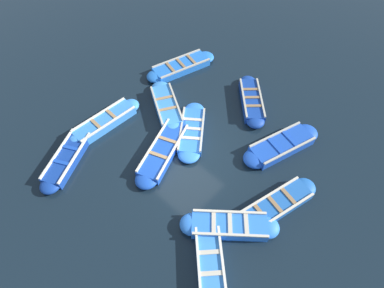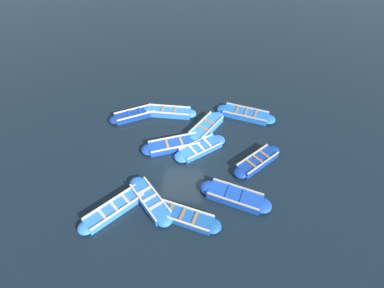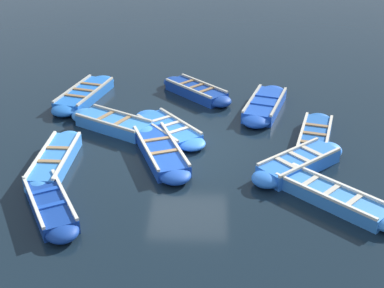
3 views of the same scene
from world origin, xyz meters
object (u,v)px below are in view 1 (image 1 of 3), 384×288
object	(u,v)px
boat_tucked	(274,207)
boat_outer_left	(229,226)
boat_inner_gap	(251,100)
boat_outer_right	(181,66)
boat_mid_row	(192,131)
boat_bow_out	(211,275)
boat_alongside	(105,122)
boat_stern_in	(167,106)
boat_drifting	(68,158)
boat_end_of_row	(164,150)
boat_broadside	(281,145)

from	to	relation	value
boat_tucked	boat_outer_left	size ratio (longest dim) A/B	1.24
boat_inner_gap	boat_outer_right	bearing A→B (deg)	96.56
boat_inner_gap	boat_mid_row	world-z (taller)	boat_inner_gap
boat_bow_out	boat_alongside	distance (m)	7.60
boat_stern_in	boat_bow_out	size ratio (longest dim) A/B	1.03
boat_outer_right	boat_outer_left	bearing A→B (deg)	-124.58
boat_inner_gap	boat_alongside	xyz separation A→B (m)	(-5.41, 3.83, 0.00)
boat_tucked	boat_drifting	size ratio (longest dim) A/B	1.16
boat_drifting	boat_outer_right	xyz separation A→B (m)	(7.08, 0.67, -0.00)
boat_mid_row	boat_end_of_row	size ratio (longest dim) A/B	0.82
boat_broadside	boat_drifting	size ratio (longest dim) A/B	1.13
boat_broadside	boat_outer_left	xyz separation A→B (m)	(-4.11, -0.60, 0.01)
boat_mid_row	boat_stern_in	size ratio (longest dim) A/B	0.94
boat_tucked	boat_end_of_row	xyz separation A→B (m)	(-0.98, 4.64, 0.01)
boat_end_of_row	boat_stern_in	distance (m)	2.42
boat_end_of_row	boat_bow_out	bearing A→B (deg)	-116.59
boat_drifting	boat_mid_row	size ratio (longest dim) A/B	1.04
boat_inner_gap	boat_alongside	world-z (taller)	boat_alongside
boat_broadside	boat_tucked	bearing A→B (deg)	-152.10
boat_drifting	boat_alongside	bearing A→B (deg)	11.59
boat_tucked	boat_mid_row	distance (m)	4.54
boat_broadside	boat_outer_right	bearing A→B (deg)	83.16
boat_outer_left	boat_alongside	size ratio (longest dim) A/B	0.86
boat_tucked	boat_drifting	bearing A→B (deg)	118.36
boat_mid_row	boat_alongside	size ratio (longest dim) A/B	0.88
boat_drifting	boat_alongside	xyz separation A→B (m)	(2.14, 0.44, 0.01)
boat_stern_in	boat_broadside	bearing A→B (deg)	-71.38
boat_broadside	boat_end_of_row	bearing A→B (deg)	135.93
boat_inner_gap	boat_outer_left	size ratio (longest dim) A/B	0.96
boat_outer_left	boat_mid_row	distance (m)	4.39
boat_mid_row	boat_outer_right	distance (m)	4.25
boat_mid_row	boat_end_of_row	xyz separation A→B (m)	(-1.52, 0.13, 0.03)
boat_outer_left	boat_stern_in	world-z (taller)	boat_outer_left
boat_broadside	boat_end_of_row	xyz separation A→B (m)	(-3.44, 3.34, -0.02)
boat_mid_row	boat_inner_gap	bearing A→B (deg)	-13.77
boat_mid_row	boat_tucked	bearing A→B (deg)	-96.81
boat_end_of_row	boat_broadside	bearing A→B (deg)	-44.07
boat_inner_gap	boat_outer_right	xyz separation A→B (m)	(-0.47, 4.06, -0.01)
boat_drifting	boat_outer_right	bearing A→B (deg)	5.38
boat_tucked	boat_alongside	xyz separation A→B (m)	(-1.71, 7.56, 0.03)
boat_end_of_row	boat_bow_out	xyz separation A→B (m)	(-2.26, -4.51, 0.00)
boat_broadside	boat_outer_left	distance (m)	4.15
boat_tucked	boat_outer_right	size ratio (longest dim) A/B	0.98
boat_inner_gap	boat_bow_out	size ratio (longest dim) A/B	0.91
boat_broadside	boat_mid_row	xyz separation A→B (m)	(-1.92, 3.21, -0.04)
boat_outer_left	boat_drifting	bearing A→B (deg)	108.91
boat_broadside	boat_bow_out	bearing A→B (deg)	-168.33
boat_tucked	boat_drifting	distance (m)	8.10
boat_inner_gap	boat_stern_in	xyz separation A→B (m)	(-2.93, 2.57, -0.00)
boat_end_of_row	boat_alongside	xyz separation A→B (m)	(-0.72, 2.93, 0.02)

